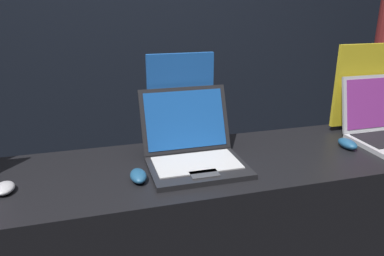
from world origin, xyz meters
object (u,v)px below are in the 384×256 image
Objects in this scene: mouse_front at (4,188)px; laptop_middle at (193,148)px; mouse_middle at (138,176)px; promo_stand_back at (364,89)px; mouse_back at (348,144)px; promo_stand_middle at (181,104)px.

laptop_middle is (0.67, 0.06, 0.05)m from mouse_front.
mouse_front is at bearing -175.05° from laptop_middle.
mouse_middle is 1.19m from promo_stand_back.
mouse_middle is at bearing -157.34° from laptop_middle.
mouse_back is at bearing 0.86° from mouse_front.
promo_stand_middle reaches higher than mouse_front.
mouse_front is 0.68m from laptop_middle.
promo_stand_middle reaches higher than mouse_middle.
mouse_back is at bearing -137.25° from promo_stand_back.
promo_stand_back is at bearing 42.75° from mouse_back.
mouse_front is 0.86× the size of mouse_middle.
mouse_middle is 0.92m from mouse_back.
promo_stand_middle is 3.83× the size of mouse_back.
mouse_middle is 0.40m from promo_stand_middle.
laptop_middle is 0.95m from promo_stand_back.
mouse_front is at bearing -160.21° from promo_stand_middle.
mouse_middle is 0.26× the size of promo_stand_back.
mouse_back is (0.69, -0.04, -0.04)m from laptop_middle.
promo_stand_back is at bearing 13.28° from mouse_middle.
promo_stand_middle is 0.92m from promo_stand_back.
laptop_middle is at bearing -169.19° from promo_stand_back.
laptop_middle is at bearing 4.95° from mouse_front.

